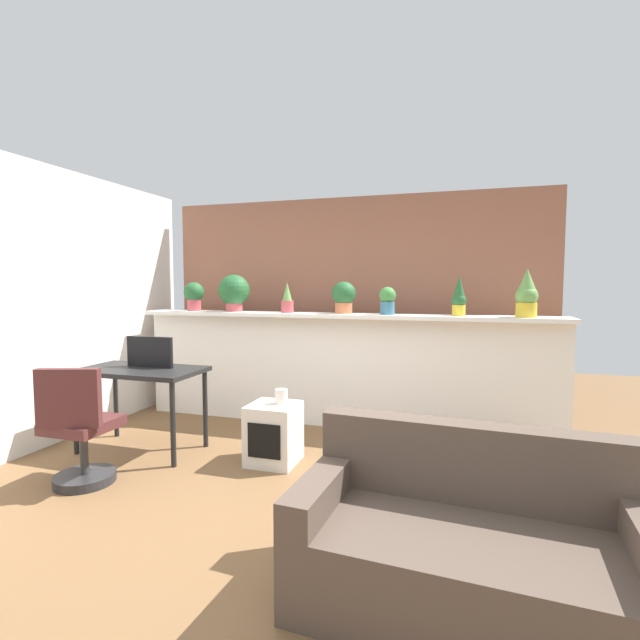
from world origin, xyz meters
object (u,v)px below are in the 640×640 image
Objects in this scene: potted_plant_6 at (527,294)px; potted_plant_3 at (344,296)px; office_chair at (79,435)px; vase_on_shelf at (281,397)px; potted_plant_2 at (287,299)px; potted_plant_0 at (194,295)px; potted_plant_5 at (459,297)px; potted_plant_1 at (234,292)px; side_cube_shelf at (274,434)px; potted_plant_4 at (387,300)px; tv_monitor at (150,352)px; couch at (468,550)px; desk at (141,378)px.

potted_plant_3 is at bearing 178.06° from potted_plant_6.
vase_on_shelf is (1.25, 0.88, 0.17)m from office_chair.
office_chair is (-0.90, -1.95, -0.95)m from potted_plant_2.
potted_plant_0 is 0.84× the size of potted_plant_5.
potted_plant_3 is (1.27, -0.00, -0.04)m from potted_plant_1.
potted_plant_5 is at bearing 0.86° from potted_plant_2.
potted_plant_0 is 1.14m from potted_plant_2.
vase_on_shelf is at bearing 32.51° from side_cube_shelf.
potted_plant_4 is 0.62× the size of potted_plant_6.
potted_plant_6 is 3.62× the size of vase_on_shelf.
potted_plant_1 is at bearing 178.86° from potted_plant_6.
potted_plant_3 is 1.97m from tv_monitor.
potted_plant_3 is 0.72× the size of tv_monitor.
potted_plant_0 is 4.02m from couch.
office_chair is at bearing -143.38° from potted_plant_5.
potted_plant_0 is 0.20× the size of couch.
potted_plant_2 is 1.18× the size of potted_plant_4.
potted_plant_0 is 2.64× the size of vase_on_shelf.
office_chair is 7.33× the size of vase_on_shelf.
desk is at bearing -156.08° from potted_plant_5.
potted_plant_6 is 2.42m from vase_on_shelf.
potted_plant_3 is at bearing 38.09° from desk.
potted_plant_4 is 2.24× the size of vase_on_shelf.
potted_plant_1 is at bearing 179.42° from potted_plant_5.
tv_monitor is 3.14m from couch.
desk is at bearing -160.56° from potted_plant_6.
vase_on_shelf is at bearing -142.03° from potted_plant_5.
potted_plant_2 reaches higher than vase_on_shelf.
couch is at bearing -101.84° from potted_plant_6.
desk is 0.82m from office_chair.
potted_plant_4 is 0.69m from potted_plant_5.
potted_plant_0 reaches higher than desk.
desk is 1.32m from side_cube_shelf.
potted_plant_0 is at bearing 179.93° from potted_plant_6.
potted_plant_5 is 0.78× the size of side_cube_shelf.
potted_plant_3 is (0.61, 0.05, 0.04)m from potted_plant_2.
potted_plant_1 is 1.27m from potted_plant_3.
side_cube_shelf is 2.06m from couch.
potted_plant_6 is at bearing -3.41° from potted_plant_5.
couch is at bearing -39.69° from potted_plant_0.
potted_plant_5 is at bearing 22.81° from tv_monitor.
tv_monitor reaches higher than desk.
potted_plant_2 is 0.65× the size of side_cube_shelf.
potted_plant_4 is at bearing -0.07° from potted_plant_0.
potted_plant_4 reaches higher than office_chair.
tv_monitor is at bearing -178.69° from vase_on_shelf.
potted_plant_1 is (0.48, 0.06, 0.04)m from potted_plant_0.
potted_plant_4 reaches higher than vase_on_shelf.
desk is (-2.72, -1.20, -0.71)m from potted_plant_5.
desk is 1.32m from vase_on_shelf.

